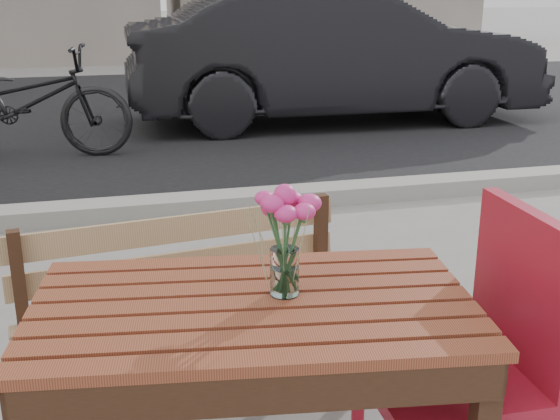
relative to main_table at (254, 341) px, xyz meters
name	(u,v)px	position (x,y,z in m)	size (l,w,h in m)	color
street	(132,147)	(-0.09, 5.08, -0.58)	(30.00, 8.12, 0.12)	black
main_table	(254,341)	(0.00, 0.00, 0.00)	(1.27, 0.85, 0.73)	maroon
main_bench	(187,291)	(-0.10, 0.69, -0.14)	(1.27, 0.52, 0.77)	#9D7951
red_chair	(478,350)	(0.62, -0.11, -0.05)	(0.49, 0.49, 0.95)	maroon
main_vase	(285,227)	(0.09, 0.02, 0.31)	(0.17, 0.17, 0.31)	white
parked_car	(334,54)	(2.25, 6.03, 0.16)	(1.62, 4.66, 1.53)	black
bicycle	(24,103)	(-1.03, 5.03, -0.10)	(0.67, 1.92, 1.01)	black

